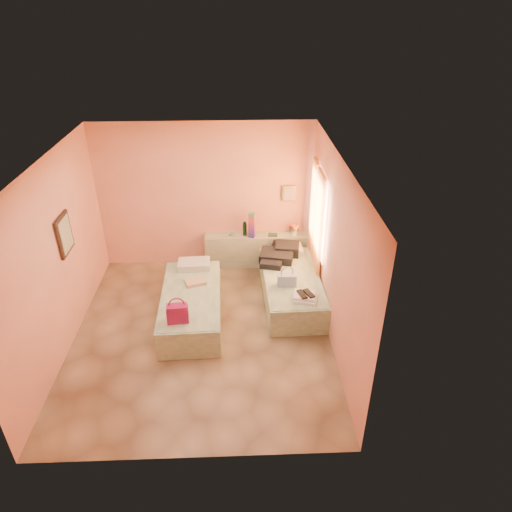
{
  "coord_description": "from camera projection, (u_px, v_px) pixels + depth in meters",
  "views": [
    {
      "loc": [
        0.63,
        -5.7,
        4.69
      ],
      "look_at": [
        0.89,
        0.85,
        0.91
      ],
      "focal_mm": 32.0,
      "sensor_mm": 36.0,
      "label": 1
    }
  ],
  "objects": [
    {
      "name": "ground",
      "position": [
        203.0,
        333.0,
        7.26
      ],
      "size": [
        4.5,
        4.5,
        0.0
      ],
      "primitive_type": "plane",
      "color": "tan",
      "rests_on": "ground"
    },
    {
      "name": "sandal_pair",
      "position": [
        306.0,
        294.0,
        7.12
      ],
      "size": [
        0.24,
        0.28,
        0.03
      ],
      "primitive_type": "cube",
      "rotation": [
        0.0,
        0.0,
        0.28
      ],
      "color": "black",
      "rests_on": "towel_stack"
    },
    {
      "name": "clothes_pile",
      "position": [
        280.0,
        255.0,
        8.23
      ],
      "size": [
        0.75,
        0.75,
        0.19
      ],
      "primitive_type": "cube",
      "rotation": [
        0.0,
        0.0,
        -0.2
      ],
      "color": "black",
      "rests_on": "bed_right"
    },
    {
      "name": "bed_left",
      "position": [
        192.0,
        306.0,
        7.47
      ],
      "size": [
        0.97,
        2.03,
        0.5
      ],
      "primitive_type": "cube",
      "rotation": [
        0.0,
        0.0,
        0.03
      ],
      "color": "beige",
      "rests_on": "ground"
    },
    {
      "name": "water_bottle",
      "position": [
        245.0,
        229.0,
        8.72
      ],
      "size": [
        0.1,
        0.1,
        0.27
      ],
      "primitive_type": "cylinder",
      "rotation": [
        0.0,
        0.0,
        0.43
      ],
      "color": "#13361A",
      "rests_on": "headboard_ledge"
    },
    {
      "name": "magenta_handbag",
      "position": [
        178.0,
        313.0,
        6.65
      ],
      "size": [
        0.33,
        0.2,
        0.29
      ],
      "primitive_type": "cube",
      "rotation": [
        0.0,
        0.0,
        0.09
      ],
      "color": "#A2134B",
      "rests_on": "bed_left"
    },
    {
      "name": "headboard_ledge",
      "position": [
        258.0,
        250.0,
        8.95
      ],
      "size": [
        2.05,
        0.3,
        0.65
      ],
      "primitive_type": "cube",
      "color": "#AFB796",
      "rests_on": "ground"
    },
    {
      "name": "khaki_garment",
      "position": [
        195.0,
        281.0,
        7.59
      ],
      "size": [
        0.39,
        0.35,
        0.06
      ],
      "primitive_type": "cube",
      "rotation": [
        0.0,
        0.0,
        0.3
      ],
      "color": "tan",
      "rests_on": "bed_left"
    },
    {
      "name": "small_dish",
      "position": [
        232.0,
        234.0,
        8.78
      ],
      "size": [
        0.12,
        0.12,
        0.03
      ],
      "primitive_type": "cylinder",
      "rotation": [
        0.0,
        0.0,
        0.05
      ],
      "color": "#4B8965",
      "rests_on": "headboard_ledge"
    },
    {
      "name": "flower_vase",
      "position": [
        294.0,
        229.0,
        8.72
      ],
      "size": [
        0.27,
        0.27,
        0.27
      ],
      "primitive_type": "cube",
      "rotation": [
        0.0,
        0.0,
        0.36
      ],
      "color": "white",
      "rests_on": "headboard_ledge"
    },
    {
      "name": "blue_handbag",
      "position": [
        287.0,
        280.0,
        7.5
      ],
      "size": [
        0.32,
        0.14,
        0.2
      ],
      "primitive_type": "cube",
      "rotation": [
        0.0,
        0.0,
        -0.02
      ],
      "color": "#476FAA",
      "rests_on": "bed_right"
    },
    {
      "name": "towel_stack",
      "position": [
        306.0,
        297.0,
        7.16
      ],
      "size": [
        0.42,
        0.39,
        0.1
      ],
      "primitive_type": "cube",
      "rotation": [
        0.0,
        0.0,
        -0.29
      ],
      "color": "white",
      "rests_on": "bed_right"
    },
    {
      "name": "rainbow_box",
      "position": [
        252.0,
        225.0,
        8.6
      ],
      "size": [
        0.14,
        0.14,
        0.5
      ],
      "primitive_type": "cube",
      "rotation": [
        0.0,
        0.0,
        -0.31
      ],
      "color": "#A2134B",
      "rests_on": "headboard_ledge"
    },
    {
      "name": "room_walls",
      "position": [
        212.0,
        216.0,
        6.86
      ],
      "size": [
        4.02,
        4.51,
        2.81
      ],
      "color": "#FFA388",
      "rests_on": "ground"
    },
    {
      "name": "bed_right",
      "position": [
        291.0,
        288.0,
        7.92
      ],
      "size": [
        0.97,
        2.03,
        0.5
      ],
      "primitive_type": "cube",
      "rotation": [
        0.0,
        0.0,
        0.03
      ],
      "color": "beige",
      "rests_on": "ground"
    },
    {
      "name": "green_book",
      "position": [
        273.0,
        235.0,
        8.75
      ],
      "size": [
        0.19,
        0.15,
        0.03
      ],
      "primitive_type": "cube",
      "rotation": [
        0.0,
        0.0,
        -0.13
      ],
      "color": "#254630",
      "rests_on": "headboard_ledge"
    }
  ]
}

